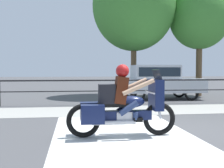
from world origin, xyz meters
TOP-DOWN VIEW (x-y plane):
  - ground_plane at (0.00, 0.00)m, footprint 120.00×120.00m
  - sidewalk_band at (0.00, 3.40)m, footprint 44.00×2.40m
  - crosswalk_band at (-1.11, -0.20)m, footprint 3.07×6.00m
  - fence_railing at (0.00, 5.19)m, footprint 36.00×0.05m
  - motorcycle at (-1.16, -0.51)m, footprint 2.40×0.76m
  - parked_car at (1.97, 6.95)m, footprint 4.21×1.72m
  - tree_behind_sign at (4.85, 8.55)m, footprint 3.41×3.41m
  - tree_behind_car at (1.16, 8.91)m, footprint 4.58×4.58m

SIDE VIEW (x-z plane):
  - ground_plane at x=0.00m, z-range 0.00..0.00m
  - crosswalk_band at x=-1.11m, z-range 0.00..0.01m
  - sidewalk_band at x=0.00m, z-range 0.00..0.01m
  - motorcycle at x=-1.16m, z-range -0.09..1.48m
  - fence_railing at x=0.00m, z-range 0.31..1.36m
  - parked_car at x=1.97m, z-range 0.12..1.82m
  - tree_behind_sign at x=4.85m, z-range 1.29..7.68m
  - tree_behind_car at x=1.16m, z-range 1.25..8.81m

